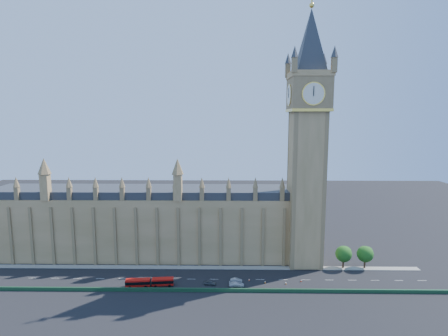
{
  "coord_description": "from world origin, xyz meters",
  "views": [
    {
      "loc": [
        9.15,
        -115.09,
        55.23
      ],
      "look_at": [
        7.33,
        10.0,
        37.82
      ],
      "focal_mm": 28.0,
      "sensor_mm": 36.0,
      "label": 1
    }
  ],
  "objects_px": {
    "red_bus": "(150,282)",
    "car_white": "(237,284)",
    "car_silver": "(236,280)",
    "car_grey": "(210,283)"
  },
  "relations": [
    {
      "from": "red_bus",
      "to": "car_silver",
      "type": "xyz_separation_m",
      "value": [
        28.95,
        3.55,
        -0.75
      ]
    },
    {
      "from": "red_bus",
      "to": "car_white",
      "type": "relative_size",
      "value": 3.14
    },
    {
      "from": "car_white",
      "to": "car_silver",
      "type": "bearing_deg",
      "value": 3.36
    },
    {
      "from": "car_grey",
      "to": "car_silver",
      "type": "relative_size",
      "value": 1.0
    },
    {
      "from": "red_bus",
      "to": "car_white",
      "type": "distance_m",
      "value": 29.01
    },
    {
      "from": "car_silver",
      "to": "car_white",
      "type": "bearing_deg",
      "value": -172.96
    },
    {
      "from": "red_bus",
      "to": "car_silver",
      "type": "relative_size",
      "value": 3.96
    },
    {
      "from": "car_silver",
      "to": "car_white",
      "type": "height_order",
      "value": "car_white"
    },
    {
      "from": "car_grey",
      "to": "car_white",
      "type": "bearing_deg",
      "value": -87.19
    },
    {
      "from": "red_bus",
      "to": "car_grey",
      "type": "relative_size",
      "value": 3.96
    }
  ]
}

